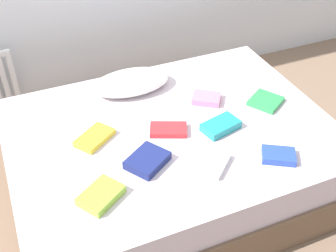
% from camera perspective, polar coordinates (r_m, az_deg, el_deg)
% --- Properties ---
extents(ground_plane, '(8.00, 8.00, 0.00)m').
position_cam_1_polar(ground_plane, '(2.97, 0.38, -7.80)').
color(ground_plane, '#7F6651').
extents(bed, '(2.00, 1.50, 0.50)m').
position_cam_1_polar(bed, '(2.80, 0.40, -4.32)').
color(bed, brown).
rests_on(bed, ground).
extents(pillow, '(0.54, 0.31, 0.11)m').
position_cam_1_polar(pillow, '(2.96, -4.92, 5.82)').
color(pillow, white).
rests_on(pillow, bed).
extents(textbook_yellow, '(0.27, 0.25, 0.04)m').
position_cam_1_polar(textbook_yellow, '(2.57, -9.72, -1.54)').
color(textbook_yellow, yellow).
rests_on(textbook_yellow, bed).
extents(textbook_blue, '(0.23, 0.21, 0.04)m').
position_cam_1_polar(textbook_blue, '(2.49, 14.43, -3.82)').
color(textbook_blue, '#2847B7').
rests_on(textbook_blue, bed).
extents(textbook_lime, '(0.27, 0.25, 0.04)m').
position_cam_1_polar(textbook_lime, '(2.23, -8.89, -9.08)').
color(textbook_lime, '#8CC638').
rests_on(textbook_lime, bed).
extents(textbook_pink, '(0.23, 0.22, 0.04)m').
position_cam_1_polar(textbook_pink, '(2.86, 5.10, 3.66)').
color(textbook_pink, pink).
rests_on(textbook_pink, bed).
extents(textbook_green, '(0.26, 0.26, 0.03)m').
position_cam_1_polar(textbook_green, '(2.91, 12.83, 3.23)').
color(textbook_green, green).
rests_on(textbook_green, bed).
extents(textbook_navy, '(0.28, 0.27, 0.05)m').
position_cam_1_polar(textbook_navy, '(2.38, -2.75, -4.58)').
color(textbook_navy, navy).
rests_on(textbook_navy, bed).
extents(textbook_red, '(0.26, 0.21, 0.03)m').
position_cam_1_polar(textbook_red, '(2.60, 0.06, -0.50)').
color(textbook_red, red).
rests_on(textbook_red, bed).
extents(textbook_teal, '(0.25, 0.18, 0.05)m').
position_cam_1_polar(textbook_teal, '(2.63, 7.00, 0.01)').
color(textbook_teal, teal).
rests_on(textbook_teal, bed).
extents(textbook_white, '(0.26, 0.26, 0.03)m').
position_cam_1_polar(textbook_white, '(2.39, 5.71, -4.88)').
color(textbook_white, white).
rests_on(textbook_white, bed).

